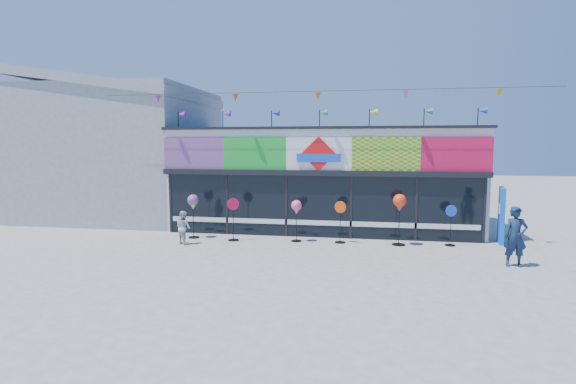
% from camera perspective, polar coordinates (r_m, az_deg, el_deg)
% --- Properties ---
extents(ground, '(80.00, 80.00, 0.00)m').
position_cam_1_polar(ground, '(13.52, 2.30, -8.69)').
color(ground, slate).
rests_on(ground, ground).
extents(kite_shop, '(16.00, 5.70, 5.31)m').
position_cam_1_polar(kite_shop, '(19.03, 4.68, 1.85)').
color(kite_shop, silver).
rests_on(kite_shop, ground).
extents(neighbour_building, '(8.18, 7.20, 6.87)m').
position_cam_1_polar(neighbour_building, '(23.14, -20.63, 5.09)').
color(neighbour_building, '#A4A7A9').
rests_on(neighbour_building, ground).
extents(blue_sign, '(0.32, 0.99, 1.96)m').
position_cam_1_polar(blue_sign, '(17.36, 25.46, -2.66)').
color(blue_sign, blue).
rests_on(blue_sign, ground).
extents(spinner_0, '(0.41, 0.41, 1.61)m').
position_cam_1_polar(spinner_0, '(16.85, -11.96, -1.41)').
color(spinner_0, black).
rests_on(spinner_0, ground).
extents(spinner_1, '(0.42, 0.39, 1.54)m').
position_cam_1_polar(spinner_1, '(16.20, -6.98, -3.31)').
color(spinner_1, black).
rests_on(spinner_1, ground).
extents(spinner_2, '(0.38, 0.38, 1.48)m').
position_cam_1_polar(spinner_2, '(15.89, 1.08, -2.09)').
color(spinner_2, black).
rests_on(spinner_2, ground).
extents(spinner_3, '(0.41, 0.38, 1.48)m').
position_cam_1_polar(spinner_3, '(15.82, 6.65, -3.66)').
color(spinner_3, black).
rests_on(spinner_3, ground).
extents(spinner_4, '(0.45, 0.45, 1.77)m').
position_cam_1_polar(spinner_4, '(15.73, 13.98, -1.52)').
color(spinner_4, black).
rests_on(spinner_4, ground).
extents(spinner_5, '(0.39, 0.36, 1.40)m').
position_cam_1_polar(spinner_5, '(16.26, 19.96, -3.87)').
color(spinner_5, black).
rests_on(spinner_5, ground).
extents(adult_man, '(0.64, 0.43, 1.71)m').
position_cam_1_polar(adult_man, '(14.22, 26.94, -5.08)').
color(adult_man, '#13243D').
rests_on(adult_man, ground).
extents(child, '(0.65, 0.56, 1.16)m').
position_cam_1_polar(child, '(16.02, -13.14, -4.39)').
color(child, silver).
rests_on(child, ground).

